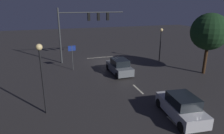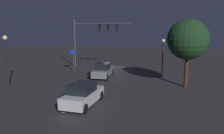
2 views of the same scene
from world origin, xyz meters
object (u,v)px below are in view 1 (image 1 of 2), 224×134
at_px(traffic_signal_assembly, 83,23).
at_px(car_distant, 181,107).
at_px(street_lamp_right_kerb, 41,66).
at_px(street_lamp_left_kerb, 161,38).
at_px(car_approaching, 119,67).
at_px(tree_left_near, 209,32).
at_px(route_sign, 72,52).

height_order(traffic_signal_assembly, car_distant, traffic_signal_assembly).
bearing_deg(street_lamp_right_kerb, street_lamp_left_kerb, -146.89).
bearing_deg(traffic_signal_assembly, street_lamp_right_kerb, 68.40).
distance_m(traffic_signal_assembly, street_lamp_left_kerb, 10.50).
distance_m(car_approaching, street_lamp_left_kerb, 8.03).
relative_size(car_approaching, tree_left_near, 0.66).
height_order(street_lamp_right_kerb, tree_left_near, tree_left_near).
height_order(traffic_signal_assembly, street_lamp_right_kerb, traffic_signal_assembly).
height_order(car_distant, street_lamp_left_kerb, street_lamp_left_kerb).
bearing_deg(car_approaching, traffic_signal_assembly, -65.64).
distance_m(car_distant, route_sign, 14.10).
relative_size(street_lamp_left_kerb, street_lamp_right_kerb, 0.88).
distance_m(street_lamp_left_kerb, route_sign, 11.91).
bearing_deg(street_lamp_left_kerb, car_approaching, 24.42).
bearing_deg(route_sign, car_approaching, 149.90).
xyz_separation_m(car_distant, route_sign, (5.85, -12.75, 1.35)).
bearing_deg(street_lamp_left_kerb, tree_left_near, 109.91).
relative_size(car_approaching, car_distant, 0.98).
bearing_deg(street_lamp_right_kerb, car_approaching, -140.42).
bearing_deg(tree_left_near, traffic_signal_assembly, -37.27).
relative_size(car_approaching, route_sign, 1.47).
bearing_deg(tree_left_near, route_sign, -22.01).
relative_size(street_lamp_right_kerb, route_sign, 1.70).
xyz_separation_m(traffic_signal_assembly, tree_left_near, (-12.01, 9.14, -0.46)).
height_order(car_approaching, street_lamp_left_kerb, street_lamp_left_kerb).
relative_size(route_sign, tree_left_near, 0.45).
xyz_separation_m(street_lamp_left_kerb, route_sign, (11.86, 0.35, -1.04)).
xyz_separation_m(car_approaching, tree_left_near, (-9.17, 2.85, 3.89)).
distance_m(street_lamp_left_kerb, street_lamp_right_kerb, 17.82).
bearing_deg(traffic_signal_assembly, street_lamp_left_kerb, 162.40).
bearing_deg(traffic_signal_assembly, tree_left_near, 142.73).
distance_m(street_lamp_right_kerb, route_sign, 9.97).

